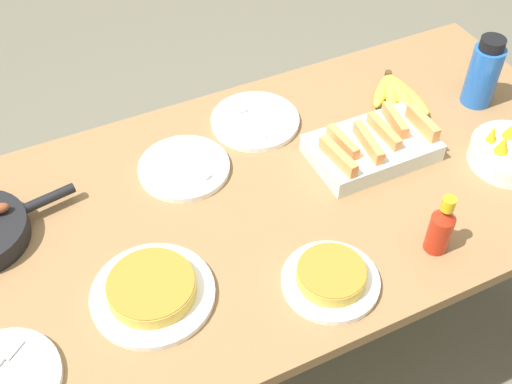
{
  "coord_description": "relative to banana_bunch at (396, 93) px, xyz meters",
  "views": [
    {
      "loc": [
        -0.45,
        -0.94,
        1.87
      ],
      "look_at": [
        0.0,
        0.0,
        0.77
      ],
      "focal_mm": 45.0,
      "sensor_mm": 36.0,
      "label": 1
    }
  ],
  "objects": [
    {
      "name": "frittata_plate_side",
      "position": [
        -0.84,
        -0.34,
        0.0
      ],
      "size": [
        0.26,
        0.26,
        0.05
      ],
      "color": "white",
      "rests_on": "dining_table"
    },
    {
      "name": "water_bottle",
      "position": [
        0.19,
        -0.11,
        0.08
      ],
      "size": [
        0.08,
        0.08,
        0.2
      ],
      "color": "blue",
      "rests_on": "dining_table"
    },
    {
      "name": "empty_plate_far_right",
      "position": [
        -0.64,
        -0.01,
        -0.01
      ],
      "size": [
        0.23,
        0.23,
        0.02
      ],
      "color": "white",
      "rests_on": "dining_table"
    },
    {
      "name": "frittata_plate_center",
      "position": [
        -0.49,
        -0.47,
        0.0
      ],
      "size": [
        0.21,
        0.21,
        0.05
      ],
      "color": "white",
      "rests_on": "dining_table"
    },
    {
      "name": "dining_table",
      "position": [
        -0.53,
        -0.18,
        -0.11
      ],
      "size": [
        1.85,
        0.86,
        0.74
      ],
      "color": "olive",
      "rests_on": "ground_plane"
    },
    {
      "name": "empty_plate_far_left",
      "position": [
        -1.17,
        -0.4,
        -0.01
      ],
      "size": [
        0.23,
        0.23,
        0.02
      ],
      "color": "white",
      "rests_on": "dining_table"
    },
    {
      "name": "melon_tray",
      "position": [
        -0.19,
        -0.17,
        0.01
      ],
      "size": [
        0.31,
        0.2,
        0.09
      ],
      "color": "silver",
      "rests_on": "dining_table"
    },
    {
      "name": "fruit_bowl_mango",
      "position": [
        0.11,
        -0.34,
        0.01
      ],
      "size": [
        0.21,
        0.21,
        0.1
      ],
      "color": "white",
      "rests_on": "dining_table"
    },
    {
      "name": "hot_sauce_bottle",
      "position": [
        -0.23,
        -0.49,
        0.05
      ],
      "size": [
        0.05,
        0.05,
        0.16
      ],
      "color": "#B72814",
      "rests_on": "dining_table"
    },
    {
      "name": "ground_plane",
      "position": [
        -0.53,
        -0.18,
        -0.76
      ],
      "size": [
        14.0,
        14.0,
        0.0
      ],
      "primitive_type": "plane",
      "color": "#666051"
    },
    {
      "name": "banana_bunch",
      "position": [
        0.0,
        0.0,
        0.0
      ],
      "size": [
        0.14,
        0.21,
        0.04
      ],
      "color": "gold",
      "rests_on": "dining_table"
    },
    {
      "name": "empty_plate_near_front",
      "position": [
        -0.4,
        0.07,
        -0.01
      ],
      "size": [
        0.24,
        0.24,
        0.02
      ],
      "color": "white",
      "rests_on": "dining_table"
    }
  ]
}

